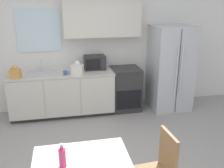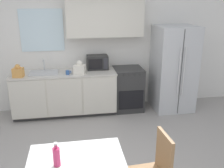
{
  "view_description": "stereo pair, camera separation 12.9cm",
  "coord_description": "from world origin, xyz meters",
  "px_view_note": "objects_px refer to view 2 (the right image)",
  "views": [
    {
      "loc": [
        -0.33,
        -2.95,
        2.27
      ],
      "look_at": [
        0.38,
        0.55,
        1.05
      ],
      "focal_mm": 40.0,
      "sensor_mm": 36.0,
      "label": 1
    },
    {
      "loc": [
        -0.2,
        -2.98,
        2.27
      ],
      "look_at": [
        0.38,
        0.55,
        1.05
      ],
      "focal_mm": 40.0,
      "sensor_mm": 36.0,
      "label": 2
    }
  ],
  "objects_px": {
    "dining_chair_side": "(156,167)",
    "coffee_mug": "(68,72)",
    "microwave": "(97,62)",
    "refrigerator": "(173,68)",
    "drink_bottle": "(57,156)",
    "oven_range": "(128,89)"
  },
  "relations": [
    {
      "from": "dining_chair_side",
      "to": "coffee_mug",
      "type": "bearing_deg",
      "value": 16.76
    },
    {
      "from": "microwave",
      "to": "dining_chair_side",
      "type": "distance_m",
      "value": 2.9
    },
    {
      "from": "refrigerator",
      "to": "drink_bottle",
      "type": "height_order",
      "value": "refrigerator"
    },
    {
      "from": "microwave",
      "to": "coffee_mug",
      "type": "relative_size",
      "value": 4.07
    },
    {
      "from": "oven_range",
      "to": "refrigerator",
      "type": "bearing_deg",
      "value": -5.26
    },
    {
      "from": "microwave",
      "to": "coffee_mug",
      "type": "height_order",
      "value": "microwave"
    },
    {
      "from": "microwave",
      "to": "drink_bottle",
      "type": "xyz_separation_m",
      "value": [
        -0.7,
        -2.95,
        -0.16
      ]
    },
    {
      "from": "coffee_mug",
      "to": "drink_bottle",
      "type": "distance_m",
      "value": 2.64
    },
    {
      "from": "oven_range",
      "to": "drink_bottle",
      "type": "distance_m",
      "value": 3.16
    },
    {
      "from": "refrigerator",
      "to": "microwave",
      "type": "bearing_deg",
      "value": 172.67
    },
    {
      "from": "refrigerator",
      "to": "microwave",
      "type": "distance_m",
      "value": 1.6
    },
    {
      "from": "microwave",
      "to": "refrigerator",
      "type": "bearing_deg",
      "value": -7.33
    },
    {
      "from": "refrigerator",
      "to": "dining_chair_side",
      "type": "height_order",
      "value": "refrigerator"
    },
    {
      "from": "refrigerator",
      "to": "drink_bottle",
      "type": "distance_m",
      "value": 3.57
    },
    {
      "from": "oven_range",
      "to": "coffee_mug",
      "type": "xyz_separation_m",
      "value": [
        -1.24,
        -0.2,
        0.48
      ]
    },
    {
      "from": "oven_range",
      "to": "drink_bottle",
      "type": "bearing_deg",
      "value": -115.28
    },
    {
      "from": "oven_range",
      "to": "coffee_mug",
      "type": "relative_size",
      "value": 8.54
    },
    {
      "from": "dining_chair_side",
      "to": "drink_bottle",
      "type": "distance_m",
      "value": 1.09
    },
    {
      "from": "drink_bottle",
      "to": "coffee_mug",
      "type": "bearing_deg",
      "value": 87.8
    },
    {
      "from": "refrigerator",
      "to": "coffee_mug",
      "type": "bearing_deg",
      "value": -177.16
    },
    {
      "from": "drink_bottle",
      "to": "refrigerator",
      "type": "bearing_deg",
      "value": 50.24
    },
    {
      "from": "oven_range",
      "to": "refrigerator",
      "type": "height_order",
      "value": "refrigerator"
    }
  ]
}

